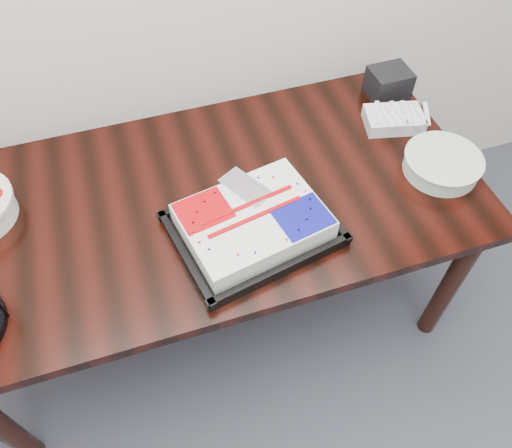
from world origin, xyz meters
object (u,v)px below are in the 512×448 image
object	(u,v)px
table	(210,213)
cake_tray	(253,224)
plate_stack	(442,164)
napkin_box	(389,83)

from	to	relation	value
table	cake_tray	distance (m)	0.25
table	cake_tray	size ratio (longest dim) A/B	3.38
cake_tray	plate_stack	distance (m)	0.69
plate_stack	napkin_box	distance (m)	0.43
table	cake_tray	xyz separation A→B (m)	(0.09, -0.19, 0.13)
cake_tray	table	bearing A→B (deg)	116.78
cake_tray	plate_stack	xyz separation A→B (m)	(0.69, 0.05, -0.01)
table	plate_stack	world-z (taller)	plate_stack
table	plate_stack	size ratio (longest dim) A/B	6.87
table	cake_tray	bearing A→B (deg)	-63.22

